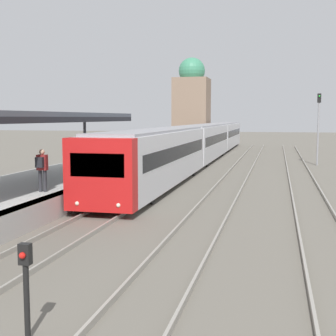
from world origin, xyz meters
TOP-DOWN VIEW (x-y plane):
  - person_on_platform at (-2.47, 13.01)m, footprint 0.40×0.40m
  - train_near at (0.00, 36.93)m, footprint 2.71×48.79m
  - signal_post_near at (2.33, 3.46)m, footprint 0.20×0.21m
  - signal_mast_far at (9.46, 34.91)m, footprint 0.28×0.29m
  - distant_domed_building at (-3.75, 52.34)m, footprint 4.07×4.07m

SIDE VIEW (x-z plane):
  - signal_post_near at x=2.33m, z-range 0.21..1.87m
  - train_near at x=0.00m, z-range 0.17..3.28m
  - person_on_platform at x=-2.47m, z-range 1.02..2.68m
  - signal_mast_far at x=9.46m, z-range 0.68..6.27m
  - distant_domed_building at x=-3.75m, z-range -0.30..10.53m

